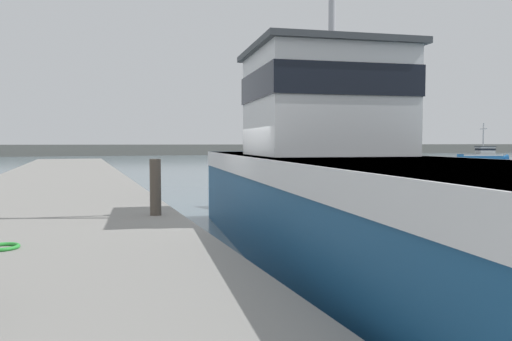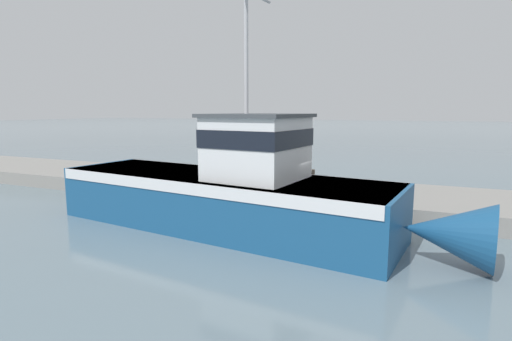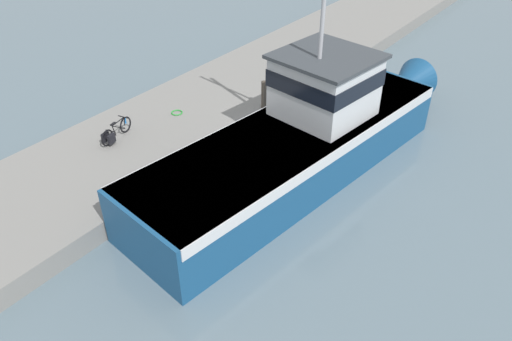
{
  "view_description": "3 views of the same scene",
  "coord_description": "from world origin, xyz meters",
  "px_view_note": "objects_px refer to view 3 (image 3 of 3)",
  "views": [
    {
      "loc": [
        -3.27,
        -9.59,
        2.19
      ],
      "look_at": [
        -0.87,
        -2.86,
        1.8
      ],
      "focal_mm": 35.0,
      "sensor_mm": 36.0,
      "label": 1
    },
    {
      "loc": [
        13.81,
        4.98,
        4.26
      ],
      "look_at": [
        0.03,
        -1.02,
        1.98
      ],
      "focal_mm": 28.0,
      "sensor_mm": 36.0,
      "label": 2
    },
    {
      "loc": [
        9.11,
        -14.17,
        10.45
      ],
      "look_at": [
        0.9,
        -3.4,
        0.92
      ],
      "focal_mm": 35.0,
      "sensor_mm": 36.0,
      "label": 3
    }
  ],
  "objects_px": {
    "fishing_boat_main": "(305,135)",
    "water_bottle_by_bike": "(125,121)",
    "bicycle_touring": "(114,133)",
    "mooring_post": "(264,95)"
  },
  "relations": [
    {
      "from": "fishing_boat_main",
      "to": "water_bottle_by_bike",
      "type": "relative_size",
      "value": 67.9
    },
    {
      "from": "fishing_boat_main",
      "to": "bicycle_touring",
      "type": "height_order",
      "value": "fishing_boat_main"
    },
    {
      "from": "water_bottle_by_bike",
      "to": "mooring_post",
      "type": "bearing_deg",
      "value": 51.05
    },
    {
      "from": "bicycle_touring",
      "to": "water_bottle_by_bike",
      "type": "relative_size",
      "value": 7.4
    },
    {
      "from": "fishing_boat_main",
      "to": "water_bottle_by_bike",
      "type": "xyz_separation_m",
      "value": [
        -6.74,
        -2.47,
        -0.61
      ]
    },
    {
      "from": "bicycle_touring",
      "to": "mooring_post",
      "type": "xyz_separation_m",
      "value": [
        2.83,
        5.46,
        0.26
      ]
    },
    {
      "from": "fishing_boat_main",
      "to": "mooring_post",
      "type": "distance_m",
      "value": 3.73
    },
    {
      "from": "fishing_boat_main",
      "to": "water_bottle_by_bike",
      "type": "distance_m",
      "value": 7.2
    },
    {
      "from": "bicycle_touring",
      "to": "fishing_boat_main",
      "type": "bearing_deg",
      "value": 18.46
    },
    {
      "from": "mooring_post",
      "to": "water_bottle_by_bike",
      "type": "bearing_deg",
      "value": -128.95
    }
  ]
}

